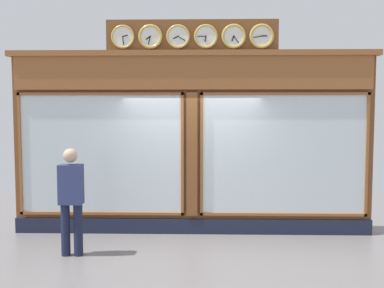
{
  "coord_description": "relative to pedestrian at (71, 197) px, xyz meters",
  "views": [
    {
      "loc": [
        -0.2,
        7.97,
        2.28
      ],
      "look_at": [
        0.0,
        0.0,
        1.66
      ],
      "focal_mm": 41.0,
      "sensor_mm": 36.0,
      "label": 1
    }
  ],
  "objects": [
    {
      "name": "shop_facade",
      "position": [
        -1.85,
        -1.4,
        0.79
      ],
      "size": [
        6.71,
        0.42,
        3.9
      ],
      "color": "brown",
      "rests_on": "ground_plane"
    },
    {
      "name": "pedestrian",
      "position": [
        0.0,
        0.0,
        0.0
      ],
      "size": [
        0.36,
        0.22,
        1.69
      ],
      "color": "#191E38",
      "rests_on": "ground_plane"
    }
  ]
}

